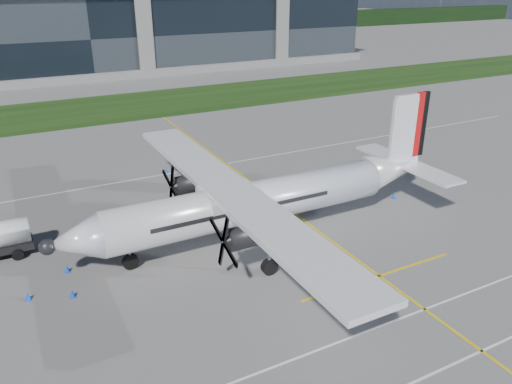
{
  "coord_description": "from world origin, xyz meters",
  "views": [
    {
      "loc": [
        -16.87,
        -26.71,
        17.81
      ],
      "look_at": [
        -0.69,
        4.22,
        2.78
      ],
      "focal_mm": 35.0,
      "sensor_mm": 36.0,
      "label": 1
    }
  ],
  "objects_px": {
    "safety_cone_stbdwing": "(166,170)",
    "baggage_tug": "(147,215)",
    "safety_cone_fwd": "(28,296)",
    "safety_cone_nose_stbd": "(67,268)",
    "turboprop_aircraft": "(265,177)",
    "safety_cone_nose_port": "(72,293)",
    "safety_cone_tail": "(394,196)",
    "ground_crew_person": "(133,224)"
  },
  "relations": [
    {
      "from": "safety_cone_fwd",
      "to": "safety_cone_nose_port",
      "type": "distance_m",
      "value": 2.59
    },
    {
      "from": "turboprop_aircraft",
      "to": "safety_cone_fwd",
      "type": "distance_m",
      "value": 17.07
    },
    {
      "from": "safety_cone_tail",
      "to": "safety_cone_nose_port",
      "type": "bearing_deg",
      "value": -175.26
    },
    {
      "from": "safety_cone_nose_port",
      "to": "safety_cone_stbdwing",
      "type": "bearing_deg",
      "value": 56.46
    },
    {
      "from": "baggage_tug",
      "to": "safety_cone_fwd",
      "type": "relative_size",
      "value": 5.12
    },
    {
      "from": "ground_crew_person",
      "to": "safety_cone_fwd",
      "type": "bearing_deg",
      "value": 129.33
    },
    {
      "from": "safety_cone_stbdwing",
      "to": "baggage_tug",
      "type": "bearing_deg",
      "value": -115.28
    },
    {
      "from": "safety_cone_stbdwing",
      "to": "safety_cone_fwd",
      "type": "relative_size",
      "value": 1.0
    },
    {
      "from": "ground_crew_person",
      "to": "safety_cone_tail",
      "type": "height_order",
      "value": "ground_crew_person"
    },
    {
      "from": "ground_crew_person",
      "to": "safety_cone_nose_port",
      "type": "relative_size",
      "value": 3.98
    },
    {
      "from": "safety_cone_fwd",
      "to": "safety_cone_tail",
      "type": "bearing_deg",
      "value": 2.58
    },
    {
      "from": "safety_cone_stbdwing",
      "to": "turboprop_aircraft",
      "type": "bearing_deg",
      "value": -81.47
    },
    {
      "from": "safety_cone_stbdwing",
      "to": "safety_cone_tail",
      "type": "bearing_deg",
      "value": -44.12
    },
    {
      "from": "baggage_tug",
      "to": "safety_cone_fwd",
      "type": "distance_m",
      "value": 11.27
    },
    {
      "from": "baggage_tug",
      "to": "safety_cone_nose_stbd",
      "type": "height_order",
      "value": "baggage_tug"
    },
    {
      "from": "safety_cone_stbdwing",
      "to": "safety_cone_nose_stbd",
      "type": "bearing_deg",
      "value": -128.48
    },
    {
      "from": "baggage_tug",
      "to": "safety_cone_nose_stbd",
      "type": "bearing_deg",
      "value": -147.47
    },
    {
      "from": "turboprop_aircraft",
      "to": "baggage_tug",
      "type": "xyz_separation_m",
      "value": [
        -7.23,
        5.83,
        -3.93
      ]
    },
    {
      "from": "ground_crew_person",
      "to": "safety_cone_stbdwing",
      "type": "bearing_deg",
      "value": -22.46
    },
    {
      "from": "turboprop_aircraft",
      "to": "safety_cone_nose_port",
      "type": "height_order",
      "value": "turboprop_aircraft"
    },
    {
      "from": "ground_crew_person",
      "to": "safety_cone_stbdwing",
      "type": "distance_m",
      "value": 13.16
    },
    {
      "from": "turboprop_aircraft",
      "to": "safety_cone_nose_stbd",
      "type": "bearing_deg",
      "value": 173.55
    },
    {
      "from": "baggage_tug",
      "to": "turboprop_aircraft",
      "type": "bearing_deg",
      "value": -38.89
    },
    {
      "from": "safety_cone_stbdwing",
      "to": "safety_cone_fwd",
      "type": "distance_m",
      "value": 21.78
    },
    {
      "from": "baggage_tug",
      "to": "safety_cone_nose_stbd",
      "type": "xyz_separation_m",
      "value": [
        -6.67,
        -4.26,
        -0.52
      ]
    },
    {
      "from": "safety_cone_nose_stbd",
      "to": "baggage_tug",
      "type": "bearing_deg",
      "value": 32.53
    },
    {
      "from": "baggage_tug",
      "to": "safety_cone_tail",
      "type": "distance_m",
      "value": 21.21
    },
    {
      "from": "baggage_tug",
      "to": "ground_crew_person",
      "type": "xyz_separation_m",
      "value": [
        -1.47,
        -1.33,
        0.23
      ]
    },
    {
      "from": "baggage_tug",
      "to": "safety_cone_stbdwing",
      "type": "height_order",
      "value": "baggage_tug"
    },
    {
      "from": "safety_cone_fwd",
      "to": "safety_cone_nose_port",
      "type": "bearing_deg",
      "value": -20.93
    },
    {
      "from": "ground_crew_person",
      "to": "safety_cone_fwd",
      "type": "relative_size",
      "value": 3.98
    },
    {
      "from": "turboprop_aircraft",
      "to": "safety_cone_tail",
      "type": "distance_m",
      "value": 14.1
    },
    {
      "from": "safety_cone_nose_port",
      "to": "safety_cone_tail",
      "type": "distance_m",
      "value": 27.5
    },
    {
      "from": "turboprop_aircraft",
      "to": "safety_cone_fwd",
      "type": "xyz_separation_m",
      "value": [
        -16.47,
        -0.59,
        -4.45
      ]
    },
    {
      "from": "turboprop_aircraft",
      "to": "safety_cone_stbdwing",
      "type": "height_order",
      "value": "turboprop_aircraft"
    },
    {
      "from": "turboprop_aircraft",
      "to": "safety_cone_tail",
      "type": "bearing_deg",
      "value": 3.22
    },
    {
      "from": "safety_cone_nose_stbd",
      "to": "safety_cone_fwd",
      "type": "relative_size",
      "value": 1.0
    },
    {
      "from": "safety_cone_tail",
      "to": "safety_cone_fwd",
      "type": "bearing_deg",
      "value": -177.42
    },
    {
      "from": "ground_crew_person",
      "to": "safety_cone_fwd",
      "type": "xyz_separation_m",
      "value": [
        -7.78,
        -5.09,
        -0.75
      ]
    },
    {
      "from": "baggage_tug",
      "to": "safety_cone_nose_stbd",
      "type": "relative_size",
      "value": 5.12
    },
    {
      "from": "safety_cone_fwd",
      "to": "baggage_tug",
      "type": "bearing_deg",
      "value": 34.8
    },
    {
      "from": "turboprop_aircraft",
      "to": "baggage_tug",
      "type": "relative_size",
      "value": 12.24
    }
  ]
}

